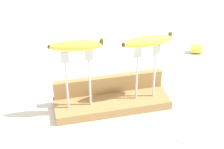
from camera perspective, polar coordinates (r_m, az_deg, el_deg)
ground_plane at (r=1.17m, az=0.00°, el=-5.51°), size 3.00×3.00×0.00m
wooden_board at (r=1.17m, az=0.00°, el=-4.89°), size 0.40×0.13×0.03m
board_backstop at (r=1.18m, az=-0.58°, el=-1.60°), size 0.39×0.02×0.06m
fork_stand_left at (r=1.06m, az=-5.82°, el=-0.02°), size 0.10×0.01×0.21m
fork_stand_right at (r=1.11m, az=5.83°, el=1.13°), size 0.09×0.01×0.20m
banana_raised_left at (r=1.02m, az=-6.12°, el=4.89°), size 0.17×0.06×0.04m
banana_raised_right at (r=1.07m, az=6.10°, el=5.65°), size 0.17×0.06×0.04m
fork_fallen_near at (r=1.29m, az=-10.46°, el=-2.34°), size 0.14×0.13×0.01m
fork_fallen_far at (r=1.03m, az=10.51°, el=-12.07°), size 0.17×0.11×0.01m
banana_chunk_far at (r=1.56m, az=14.11°, el=4.29°), size 0.06×0.06×0.04m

